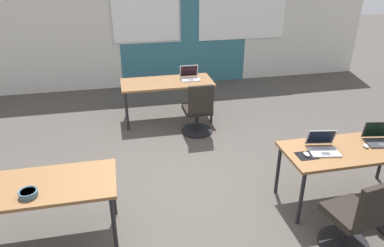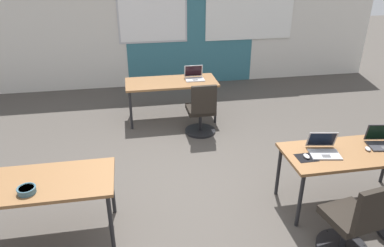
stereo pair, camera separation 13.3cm
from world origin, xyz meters
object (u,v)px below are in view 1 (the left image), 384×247
Objects in this scene: desk_near_left at (34,190)px; mouse_near_right_inner at (307,154)px; desk_far_center at (167,85)px; laptop_far_right at (190,76)px; mouse_near_right_end at (366,146)px; laptop_near_right_inner at (323,147)px; chair_far_right at (198,113)px; laptop_near_right_end at (379,138)px; chair_near_right_inner at (355,221)px; snack_bowl at (28,193)px; desk_near_right at (350,153)px.

desk_near_left is 2.90m from mouse_near_right_inner.
desk_far_center is 0.44m from laptop_far_right.
laptop_near_right_inner is at bearing 176.17° from mouse_near_right_end.
desk_far_center is at bearing -172.68° from laptop_far_right.
chair_far_right is 2.30m from mouse_near_right_inner.
mouse_near_right_end is 2.63m from chair_far_right.
laptop_near_right_end is at bearing 1.07° from desk_near_left.
laptop_near_right_inner reaches higher than mouse_near_right_inner.
desk_far_center is at bearing 112.06° from mouse_near_right_inner.
laptop_near_right_end is 1.12× the size of laptop_far_right.
chair_near_right_inner is at bearing -69.62° from desk_far_center.
laptop_near_right_end is 3.66× the size of mouse_near_right_inner.
mouse_near_right_end is at bearing 6.19° from laptop_near_right_inner.
chair_far_right is at bearing 46.48° from snack_bowl.
desk_near_right is 0.20m from mouse_near_right_end.
desk_near_right is (3.50, 0.00, 0.00)m from desk_near_left.
laptop_far_right is 2.99m from mouse_near_right_inner.
desk_near_right is 0.43m from laptop_near_right_end.
desk_far_center is 3.07m from mouse_near_right_inner.
laptop_near_right_end is 1.26m from chair_near_right_inner.
laptop_near_right_end is 0.25m from mouse_near_right_end.
desk_far_center is 3.46m from snack_bowl.
mouse_near_right_end is at bearing -150.66° from laptop_near_right_end.
laptop_near_right_end reaches higher than desk_near_left.
snack_bowl is (-3.51, -0.17, 0.10)m from desk_near_right.
chair_far_right and chair_near_right_inner have the same top height.
desk_near_left is 3.68m from mouse_near_right_end.
laptop_near_right_end reaches higher than laptop_far_right.
laptop_far_right is (0.42, 0.05, 0.11)m from desk_far_center.
desk_near_left and desk_far_center have the same top height.
chair_near_right_inner is (0.91, -3.64, -0.39)m from laptop_far_right.
desk_near_right is 3.30m from desk_far_center.
laptop_far_right reaches higher than desk_near_left.
chair_far_right is 9.06× the size of mouse_near_right_inner.
laptop_near_right_end reaches higher than mouse_near_right_end.
laptop_far_right is at bearing 52.69° from desk_near_left.
snack_bowl is (-2.16, -2.28, 0.38)m from chair_far_right.
snack_bowl reaches higher than desk_near_left.
laptop_near_right_inner is 3.73× the size of mouse_near_right_inner.
laptop_near_right_end is at bearing 19.60° from mouse_near_right_end.
laptop_near_right_end reaches higher than desk_near_right.
desk_near_right is 0.60m from mouse_near_right_inner.
chair_far_right is at bearing 109.27° from mouse_near_right_inner.
laptop_far_right is at bearing -92.34° from chair_far_right.
laptop_near_right_inner is 0.41× the size of chair_near_right_inner.
mouse_near_right_end is 1.09× the size of mouse_near_right_inner.
chair_far_right is at bearing 140.65° from laptop_near_right_end.
laptop_near_right_end is at bearing 3.59° from snack_bowl.
laptop_near_right_end reaches higher than mouse_near_right_inner.
desk_near_left is 3.02m from chair_far_right.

